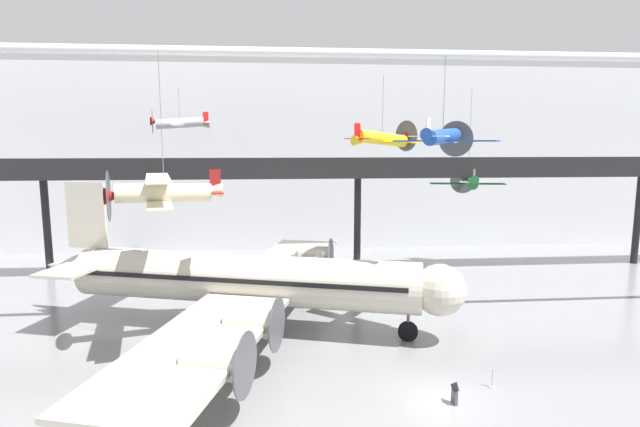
% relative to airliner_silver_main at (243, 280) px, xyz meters
% --- Properties ---
extents(ground_plane, '(260.00, 260.00, 0.00)m').
position_rel_airliner_silver_main_xyz_m(ground_plane, '(10.54, -10.86, -3.52)').
color(ground_plane, gray).
extents(hangar_back_wall, '(140.00, 3.00, 22.03)m').
position_rel_airliner_silver_main_xyz_m(hangar_back_wall, '(10.54, 27.60, 7.50)').
color(hangar_back_wall, silver).
rests_on(hangar_back_wall, ground).
extents(mezzanine_walkway, '(110.00, 3.20, 11.53)m').
position_rel_airliner_silver_main_xyz_m(mezzanine_walkway, '(10.54, 14.58, 6.29)').
color(mezzanine_walkway, black).
rests_on(mezzanine_walkway, ground).
extents(ceiling_truss_beam, '(120.00, 0.60, 0.60)m').
position_rel_airliner_silver_main_xyz_m(ceiling_truss_beam, '(10.54, -0.97, 15.14)').
color(ceiling_truss_beam, silver).
extents(airliner_silver_main, '(29.77, 34.55, 10.10)m').
position_rel_airliner_silver_main_xyz_m(airliner_silver_main, '(0.00, 0.00, 0.00)').
color(airliner_silver_main, beige).
rests_on(airliner_silver_main, ground).
extents(suspended_plane_yellow_lowwing, '(6.26, 6.96, 6.16)m').
position_rel_airliner_silver_main_xyz_m(suspended_plane_yellow_lowwing, '(11.18, 7.18, 9.71)').
color(suspended_plane_yellow_lowwing, yellow).
extents(suspended_plane_blue_trainer, '(5.94, 5.63, 6.35)m').
position_rel_airliner_silver_main_xyz_m(suspended_plane_blue_trainer, '(13.01, -2.57, 9.80)').
color(suspended_plane_blue_trainer, '#1E4CAD').
extents(suspended_plane_cream_biplane, '(7.02, 8.45, 9.83)m').
position_rel_airliner_silver_main_xyz_m(suspended_plane_cream_biplane, '(-4.35, -3.35, 6.48)').
color(suspended_plane_cream_biplane, beige).
extents(suspended_plane_green_biplane, '(7.45, 6.14, 10.59)m').
position_rel_airliner_silver_main_xyz_m(suspended_plane_green_biplane, '(21.52, 14.50, 5.75)').
color(suspended_plane_green_biplane, '#1E6B33').
extents(suspended_plane_silver_racer, '(5.92, 7.16, 4.58)m').
position_rel_airliner_silver_main_xyz_m(suspended_plane_silver_racer, '(-7.28, 18.33, 11.32)').
color(suspended_plane_silver_racer, silver).
extents(stanchion_barrier, '(0.36, 0.36, 1.08)m').
position_rel_airliner_silver_main_xyz_m(stanchion_barrier, '(13.79, -9.69, -3.19)').
color(stanchion_barrier, '#B2B5BA').
rests_on(stanchion_barrier, ground).
extents(info_sign_pedestal, '(0.23, 0.77, 1.24)m').
position_rel_airliner_silver_main_xyz_m(info_sign_pedestal, '(11.15, -11.20, -3.06)').
color(info_sign_pedestal, '#4C4C51').
rests_on(info_sign_pedestal, ground).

